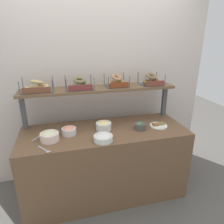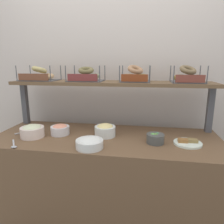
{
  "view_description": "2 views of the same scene",
  "coord_description": "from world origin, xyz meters",
  "px_view_note": "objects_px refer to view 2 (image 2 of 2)",
  "views": [
    {
      "loc": [
        -0.44,
        -2.02,
        1.83
      ],
      "look_at": [
        0.1,
        0.08,
        1.03
      ],
      "focal_mm": 32.39,
      "sensor_mm": 36.0,
      "label": 1
    },
    {
      "loc": [
        0.31,
        -1.55,
        1.43
      ],
      "look_at": [
        0.05,
        0.03,
        1.05
      ],
      "focal_mm": 32.67,
      "sensor_mm": 36.0,
      "label": 2
    }
  ],
  "objects_px": {
    "serving_spoon_by_edge": "(29,131)",
    "bagel_basket_everything": "(135,76)",
    "bowl_lox_spread": "(60,129)",
    "bagel_basket_poppy": "(86,76)",
    "bowl_potato_salad": "(32,131)",
    "bowl_egg_salad": "(105,130)",
    "bagel_basket_cinnamon_raisin": "(187,77)",
    "bowl_cream_cheese": "(89,143)",
    "serving_spoon_near_plate": "(14,145)",
    "bagel_basket_plain": "(39,76)",
    "bowl_veggie_mix": "(155,138)",
    "serving_plate_white": "(188,143)"
  },
  "relations": [
    {
      "from": "serving_spoon_by_edge",
      "to": "bagel_basket_everything",
      "type": "height_order",
      "value": "bagel_basket_everything"
    },
    {
      "from": "bowl_lox_spread",
      "to": "bagel_basket_poppy",
      "type": "xyz_separation_m",
      "value": [
        0.16,
        0.27,
        0.43
      ]
    },
    {
      "from": "bowl_potato_salad",
      "to": "bowl_egg_salad",
      "type": "height_order",
      "value": "bowl_egg_salad"
    },
    {
      "from": "bagel_basket_everything",
      "to": "bagel_basket_cinnamon_raisin",
      "type": "height_order",
      "value": "same"
    },
    {
      "from": "bowl_lox_spread",
      "to": "bagel_basket_poppy",
      "type": "height_order",
      "value": "bagel_basket_poppy"
    },
    {
      "from": "bowl_lox_spread",
      "to": "bowl_cream_cheese",
      "type": "relative_size",
      "value": 0.8
    },
    {
      "from": "serving_spoon_near_plate",
      "to": "bagel_basket_poppy",
      "type": "height_order",
      "value": "bagel_basket_poppy"
    },
    {
      "from": "bagel_basket_everything",
      "to": "serving_spoon_by_edge",
      "type": "bearing_deg",
      "value": -163.76
    },
    {
      "from": "bowl_egg_salad",
      "to": "bagel_basket_everything",
      "type": "bearing_deg",
      "value": 50.07
    },
    {
      "from": "bowl_lox_spread",
      "to": "bagel_basket_cinnamon_raisin",
      "type": "bearing_deg",
      "value": 14.06
    },
    {
      "from": "bowl_cream_cheese",
      "to": "bagel_basket_plain",
      "type": "height_order",
      "value": "bagel_basket_plain"
    },
    {
      "from": "bowl_veggie_mix",
      "to": "bowl_lox_spread",
      "type": "relative_size",
      "value": 0.84
    },
    {
      "from": "bowl_potato_salad",
      "to": "serving_spoon_near_plate",
      "type": "distance_m",
      "value": 0.21
    },
    {
      "from": "serving_plate_white",
      "to": "bagel_basket_poppy",
      "type": "height_order",
      "value": "bagel_basket_poppy"
    },
    {
      "from": "bowl_cream_cheese",
      "to": "bagel_basket_everything",
      "type": "distance_m",
      "value": 0.74
    },
    {
      "from": "bagel_basket_poppy",
      "to": "serving_plate_white",
      "type": "bearing_deg",
      "value": -20.39
    },
    {
      "from": "bagel_basket_poppy",
      "to": "bagel_basket_plain",
      "type": "bearing_deg",
      "value": -179.84
    },
    {
      "from": "bowl_cream_cheese",
      "to": "bagel_basket_cinnamon_raisin",
      "type": "xyz_separation_m",
      "value": [
        0.72,
        0.5,
        0.44
      ]
    },
    {
      "from": "bowl_potato_salad",
      "to": "serving_plate_white",
      "type": "xyz_separation_m",
      "value": [
        1.23,
        0.04,
        -0.04
      ]
    },
    {
      "from": "bowl_egg_salad",
      "to": "bowl_lox_spread",
      "type": "bearing_deg",
      "value": -177.07
    },
    {
      "from": "bowl_egg_salad",
      "to": "bowl_cream_cheese",
      "type": "xyz_separation_m",
      "value": [
        -0.06,
        -0.26,
        -0.02
      ]
    },
    {
      "from": "bowl_cream_cheese",
      "to": "serving_spoon_near_plate",
      "type": "distance_m",
      "value": 0.56
    },
    {
      "from": "bowl_lox_spread",
      "to": "bagel_basket_cinnamon_raisin",
      "type": "height_order",
      "value": "bagel_basket_cinnamon_raisin"
    },
    {
      "from": "bowl_lox_spread",
      "to": "bowl_veggie_mix",
      "type": "bearing_deg",
      "value": -5.17
    },
    {
      "from": "bowl_egg_salad",
      "to": "serving_spoon_near_plate",
      "type": "distance_m",
      "value": 0.69
    },
    {
      "from": "serving_plate_white",
      "to": "serving_spoon_near_plate",
      "type": "xyz_separation_m",
      "value": [
        -1.26,
        -0.24,
        -0.0
      ]
    },
    {
      "from": "bowl_lox_spread",
      "to": "bagel_basket_plain",
      "type": "height_order",
      "value": "bagel_basket_plain"
    },
    {
      "from": "bowl_lox_spread",
      "to": "bagel_basket_everything",
      "type": "relative_size",
      "value": 0.57
    },
    {
      "from": "bowl_egg_salad",
      "to": "bowl_potato_salad",
      "type": "bearing_deg",
      "value": -168.73
    },
    {
      "from": "bagel_basket_everything",
      "to": "bowl_veggie_mix",
      "type": "bearing_deg",
      "value": -62.9
    },
    {
      "from": "bowl_potato_salad",
      "to": "bowl_cream_cheese",
      "type": "bearing_deg",
      "value": -15.36
    },
    {
      "from": "serving_spoon_near_plate",
      "to": "serving_spoon_by_edge",
      "type": "xyz_separation_m",
      "value": [
        -0.07,
        0.32,
        0.0
      ]
    },
    {
      "from": "serving_plate_white",
      "to": "serving_spoon_by_edge",
      "type": "height_order",
      "value": "serving_plate_white"
    },
    {
      "from": "bagel_basket_cinnamon_raisin",
      "to": "serving_spoon_near_plate",
      "type": "bearing_deg",
      "value": -156.39
    },
    {
      "from": "bowl_egg_salad",
      "to": "bagel_basket_cinnamon_raisin",
      "type": "xyz_separation_m",
      "value": [
        0.66,
        0.24,
        0.43
      ]
    },
    {
      "from": "bowl_lox_spread",
      "to": "bagel_basket_cinnamon_raisin",
      "type": "xyz_separation_m",
      "value": [
        1.05,
        0.26,
        0.44
      ]
    },
    {
      "from": "serving_spoon_by_edge",
      "to": "bowl_veggie_mix",
      "type": "bearing_deg",
      "value": -4.77
    },
    {
      "from": "serving_plate_white",
      "to": "bowl_potato_salad",
      "type": "bearing_deg",
      "value": -178.08
    },
    {
      "from": "serving_spoon_near_plate",
      "to": "bowl_potato_salad",
      "type": "bearing_deg",
      "value": 80.38
    },
    {
      "from": "serving_spoon_near_plate",
      "to": "bagel_basket_poppy",
      "type": "relative_size",
      "value": 0.48
    },
    {
      "from": "bagel_basket_plain",
      "to": "bagel_basket_poppy",
      "type": "relative_size",
      "value": 1.08
    },
    {
      "from": "serving_spoon_by_edge",
      "to": "bagel_basket_plain",
      "type": "relative_size",
      "value": 0.44
    },
    {
      "from": "bowl_lox_spread",
      "to": "serving_spoon_near_plate",
      "type": "xyz_separation_m",
      "value": [
        -0.23,
        -0.3,
        -0.04
      ]
    },
    {
      "from": "bowl_potato_salad",
      "to": "bagel_basket_plain",
      "type": "bearing_deg",
      "value": 104.8
    },
    {
      "from": "bowl_potato_salad",
      "to": "serving_spoon_near_plate",
      "type": "height_order",
      "value": "bowl_potato_salad"
    },
    {
      "from": "bowl_egg_salad",
      "to": "bagel_basket_plain",
      "type": "bearing_deg",
      "value": 160.11
    },
    {
      "from": "serving_plate_white",
      "to": "bowl_lox_spread",
      "type": "bearing_deg",
      "value": 176.91
    },
    {
      "from": "bowl_veggie_mix",
      "to": "serving_spoon_near_plate",
      "type": "distance_m",
      "value": 1.05
    },
    {
      "from": "bowl_egg_salad",
      "to": "bagel_basket_cinnamon_raisin",
      "type": "relative_size",
      "value": 0.64
    },
    {
      "from": "bowl_egg_salad",
      "to": "bagel_basket_everything",
      "type": "xyz_separation_m",
      "value": [
        0.22,
        0.26,
        0.43
      ]
    }
  ]
}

